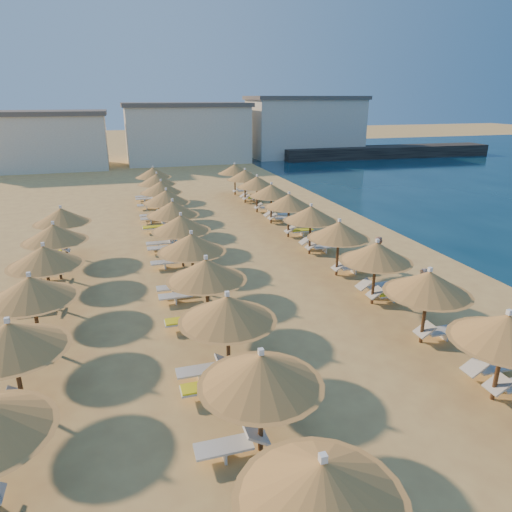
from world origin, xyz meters
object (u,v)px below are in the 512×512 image
object	(u,v)px
parasol_row_west	(186,233)
parasol_row_east	(324,222)
jetty	(386,152)
beachgoer_b	(378,254)
beachgoer_a	(421,288)

from	to	relation	value
parasol_row_west	parasol_row_east	bearing A→B (deg)	0.00
jetty	beachgoer_b	bearing A→B (deg)	-120.16
jetty	parasol_row_west	world-z (taller)	parasol_row_west
parasol_row_east	parasol_row_west	xyz separation A→B (m)	(-6.78, 0.00, 0.00)
jetty	parasol_row_east	size ratio (longest dim) A/B	0.77
jetty	parasol_row_east	distance (m)	45.63
parasol_row_east	beachgoer_b	world-z (taller)	parasol_row_east
parasol_row_west	beachgoer_b	xyz separation A→B (m)	(8.94, -1.62, -1.33)
beachgoer_a	beachgoer_b	xyz separation A→B (m)	(0.48, 4.05, 0.03)
parasol_row_east	parasol_row_west	distance (m)	6.78
jetty	beachgoer_a	xyz separation A→B (m)	(-24.91, -42.72, 0.06)
parasol_row_east	beachgoer_a	xyz separation A→B (m)	(1.68, -5.66, -1.36)
parasol_row_west	beachgoer_b	bearing A→B (deg)	-10.26
parasol_row_east	beachgoer_a	distance (m)	6.06
beachgoer_a	beachgoer_b	size ratio (longest dim) A/B	0.96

